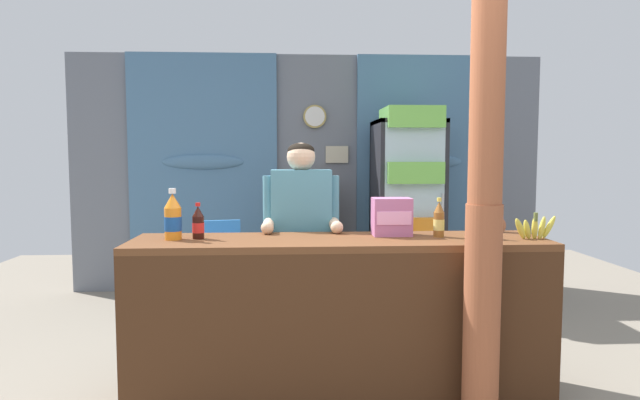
% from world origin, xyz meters
% --- Properties ---
extents(ground_plane, '(8.24, 8.24, 0.00)m').
position_xyz_m(ground_plane, '(0.00, 1.27, 0.00)').
color(ground_plane, gray).
extents(back_wall_curtained, '(5.00, 0.22, 2.50)m').
position_xyz_m(back_wall_curtained, '(0.01, 3.21, 1.29)').
color(back_wall_curtained, slate).
rests_on(back_wall_curtained, ground).
extents(stall_counter, '(2.43, 0.57, 0.95)m').
position_xyz_m(stall_counter, '(0.09, 0.44, 0.58)').
color(stall_counter, brown).
rests_on(stall_counter, ground).
extents(timber_post, '(0.21, 0.19, 2.38)m').
position_xyz_m(timber_post, '(0.80, 0.13, 1.14)').
color(timber_post, '#995133').
rests_on(timber_post, ground).
extents(drink_fridge, '(0.64, 0.74, 1.90)m').
position_xyz_m(drink_fridge, '(0.95, 2.63, 1.04)').
color(drink_fridge, '#232328').
rests_on(drink_fridge, ground).
extents(bottle_shelf_rack, '(0.48, 0.28, 1.17)m').
position_xyz_m(bottle_shelf_rack, '(0.04, 2.91, 0.61)').
color(bottle_shelf_rack, brown).
rests_on(bottle_shelf_rack, ground).
extents(plastic_lawn_chair, '(0.52, 0.52, 0.86)m').
position_xyz_m(plastic_lawn_chair, '(-0.84, 2.16, 0.49)').
color(plastic_lawn_chair, '#3884D6').
rests_on(plastic_lawn_chair, ground).
extents(shopkeeper, '(0.51, 0.42, 1.53)m').
position_xyz_m(shopkeeper, '(-0.13, 1.01, 0.96)').
color(shopkeeper, '#28282D').
rests_on(shopkeeper, ground).
extents(soda_bottle_orange_soda, '(0.10, 0.10, 0.30)m').
position_xyz_m(soda_bottle_orange_soda, '(-0.88, 0.56, 1.08)').
color(soda_bottle_orange_soda, orange).
rests_on(soda_bottle_orange_soda, stall_counter).
extents(soda_bottle_lime_soda, '(0.07, 0.07, 0.22)m').
position_xyz_m(soda_bottle_lime_soda, '(0.92, 0.50, 1.04)').
color(soda_bottle_lime_soda, '#75C64C').
rests_on(soda_bottle_lime_soda, stall_counter).
extents(soda_bottle_cola, '(0.07, 0.07, 0.21)m').
position_xyz_m(soda_bottle_cola, '(-0.74, 0.58, 1.04)').
color(soda_bottle_cola, black).
rests_on(soda_bottle_cola, stall_counter).
extents(soda_bottle_iced_tea, '(0.07, 0.07, 0.24)m').
position_xyz_m(soda_bottle_iced_tea, '(0.69, 0.58, 1.05)').
color(soda_bottle_iced_tea, brown).
rests_on(soda_bottle_iced_tea, stall_counter).
extents(soda_bottle_grape_soda, '(0.07, 0.07, 0.23)m').
position_xyz_m(soda_bottle_grape_soda, '(1.12, 0.77, 1.05)').
color(soda_bottle_grape_soda, '#56286B').
rests_on(soda_bottle_grape_soda, stall_counter).
extents(snack_box_wafer, '(0.23, 0.16, 0.23)m').
position_xyz_m(snack_box_wafer, '(0.42, 0.65, 1.07)').
color(snack_box_wafer, '#B76699').
rests_on(snack_box_wafer, stall_counter).
extents(banana_bunch, '(0.27, 0.05, 0.16)m').
position_xyz_m(banana_bunch, '(1.22, 0.47, 1.02)').
color(banana_bunch, '#DBCC42').
rests_on(banana_bunch, stall_counter).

